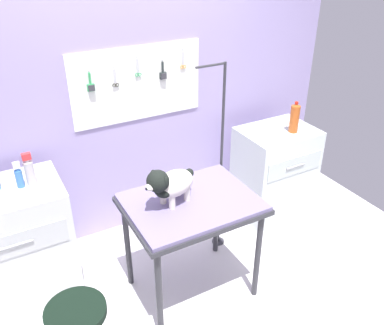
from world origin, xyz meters
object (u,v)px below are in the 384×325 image
counter_left (14,244)px  cabinet_right (274,171)px  soda_bottle (295,118)px  grooming_arm (220,169)px  grooming_table (191,211)px  stool (77,321)px  dog (170,184)px

counter_left → cabinet_right: counter_left is taller
counter_left → soda_bottle: size_ratio=3.19×
grooming_arm → cabinet_right: (0.74, 0.18, -0.33)m
grooming_table → grooming_arm: size_ratio=0.55×
grooming_arm → cabinet_right: grooming_arm is taller
cabinet_right → stool: size_ratio=1.58×
dog → counter_left: size_ratio=0.45×
counter_left → grooming_table: bearing=-28.1°
dog → counter_left: (-1.00, 0.58, -0.54)m
grooming_table → dog: size_ratio=2.24×
grooming_table → cabinet_right: bearing=24.4°
dog → stool: 1.00m
grooming_arm → counter_left: 1.66m
grooming_table → dog: dog is taller
grooming_table → soda_bottle: size_ratio=3.18×
grooming_arm → cabinet_right: size_ratio=1.88×
grooming_arm → counter_left: (-1.62, 0.25, -0.31)m
grooming_table → dog: (-0.15, 0.03, 0.25)m
grooming_table → grooming_arm: (0.47, 0.37, 0.02)m
dog → cabinet_right: 1.55m
grooming_table → soda_bottle: bearing=19.5°
grooming_table → soda_bottle: (1.30, 0.46, 0.26)m
grooming_table → cabinet_right: cabinet_right is taller
cabinet_right → soda_bottle: bearing=-44.3°
cabinet_right → soda_bottle: 0.59m
grooming_table → counter_left: counter_left is taller
grooming_table → grooming_arm: 0.59m
grooming_table → cabinet_right: (1.21, 0.55, -0.31)m
cabinet_right → soda_bottle: size_ratio=3.05×
grooming_arm → dog: bearing=-151.3°
grooming_arm → stool: (-1.39, -0.65, -0.31)m
cabinet_right → stool: cabinet_right is taller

